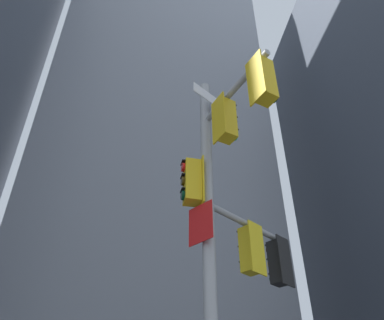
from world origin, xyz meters
The scene contains 2 objects.
building_mid_block centered at (-0.62, 22.93, 24.65)m, with size 16.94×16.94×49.29m, color #9399A3.
signal_pole_assembly centered at (0.41, -0.08, 5.17)m, with size 2.77×3.93×8.75m.
Camera 1 is at (-1.34, -6.93, 1.36)m, focal length 36.80 mm.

